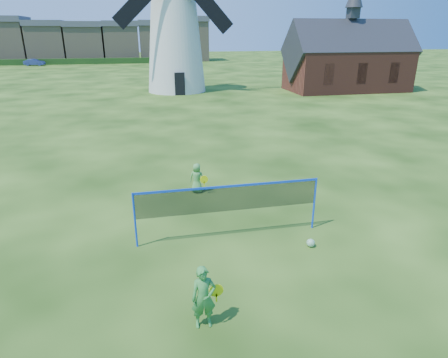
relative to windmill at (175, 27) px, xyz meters
The scene contains 10 objects.
ground 29.16m from the windmill, 93.13° to the right, with size 220.00×220.00×0.00m, color black.
windmill is the anchor object (origin of this frame).
chapel 16.73m from the windmill, 10.15° to the right, with size 11.69×5.67×9.88m.
badminton_net 29.05m from the windmill, 92.72° to the right, with size 5.05×0.05×1.55m.
player_girl 32.42m from the windmill, 94.63° to the right, with size 0.66×0.35×1.30m.
player_boy 25.90m from the windmill, 93.96° to the right, with size 0.67×0.51×1.07m.
play_ball 30.16m from the windmill, 88.73° to the right, with size 0.22×0.22×0.22m, color green.
terraced_houses 48.75m from the windmill, 116.86° to the left, with size 63.99×8.40×8.29m.
hedge 44.56m from the windmill, 122.17° to the left, with size 62.00×0.80×1.00m, color #193814.
car_right 41.82m from the windmill, 120.45° to the left, with size 1.17×3.35×1.11m, color navy.
Camera 1 is at (-1.88, -9.22, 5.33)m, focal length 30.55 mm.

